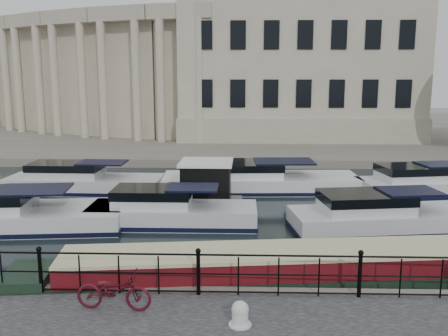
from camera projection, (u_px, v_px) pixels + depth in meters
The scene contains 9 objects.
ground_plane at pixel (205, 279), 14.86m from camera, with size 160.00×160.00×0.00m, color black.
far_bank at pixel (231, 130), 53.12m from camera, with size 120.00×42.00×0.55m, color #6B665B.
railing at pixel (198, 270), 12.43m from camera, with size 24.14×0.14×1.22m.
civic_building at pixel (220, 64), 47.70m from camera, with size 53.55×31.84×16.85m.
bicycle at pixel (114, 291), 11.66m from camera, with size 0.63×1.79×0.94m, color #450C18.
mooring_bollard at pixel (240, 314), 10.95m from camera, with size 0.51×0.51×0.57m.
narrowboat at pixel (279, 278), 14.04m from camera, with size 15.24×3.71×1.55m.
harbour_hut at pixel (206, 186), 22.99m from camera, with size 3.30×2.77×2.20m.
cabin_cruisers at pixel (208, 199), 22.95m from camera, with size 26.71×10.73×1.99m.
Camera 1 is at (1.03, -13.97, 5.98)m, focal length 40.00 mm.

